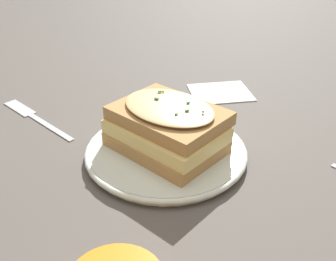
{
  "coord_description": "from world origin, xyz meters",
  "views": [
    {
      "loc": [
        0.24,
        0.42,
        0.32
      ],
      "look_at": [
        -0.0,
        0.02,
        0.04
      ],
      "focal_mm": 42.0,
      "sensor_mm": 36.0,
      "label": 1
    }
  ],
  "objects_px": {
    "dinner_plate": "(168,151)",
    "napkin": "(220,92)",
    "fork": "(31,114)",
    "sandwich": "(168,127)"
  },
  "relations": [
    {
      "from": "napkin",
      "to": "fork",
      "type": "bearing_deg",
      "value": -16.06
    },
    {
      "from": "fork",
      "to": "napkin",
      "type": "bearing_deg",
      "value": -31.75
    },
    {
      "from": "dinner_plate",
      "to": "napkin",
      "type": "relative_size",
      "value": 2.06
    },
    {
      "from": "dinner_plate",
      "to": "fork",
      "type": "distance_m",
      "value": 0.26
    },
    {
      "from": "fork",
      "to": "napkin",
      "type": "xyz_separation_m",
      "value": [
        -0.33,
        0.1,
        0.0
      ]
    },
    {
      "from": "napkin",
      "to": "dinner_plate",
      "type": "bearing_deg",
      "value": 33.61
    },
    {
      "from": "dinner_plate",
      "to": "fork",
      "type": "relative_size",
      "value": 1.21
    },
    {
      "from": "fork",
      "to": "napkin",
      "type": "height_order",
      "value": "same"
    },
    {
      "from": "sandwich",
      "to": "fork",
      "type": "distance_m",
      "value": 0.27
    },
    {
      "from": "sandwich",
      "to": "fork",
      "type": "height_order",
      "value": "sandwich"
    }
  ]
}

